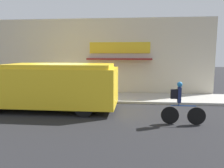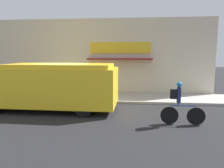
{
  "view_description": "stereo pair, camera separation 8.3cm",
  "coord_description": "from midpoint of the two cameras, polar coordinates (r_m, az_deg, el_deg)",
  "views": [
    {
      "loc": [
        3.79,
        -11.55,
        2.69
      ],
      "look_at": [
        2.67,
        -0.2,
        1.1
      ],
      "focal_mm": 35.0,
      "sensor_mm": 36.0,
      "label": 1
    },
    {
      "loc": [
        3.88,
        -11.54,
        2.69
      ],
      "look_at": [
        2.67,
        -0.2,
        1.1
      ],
      "focal_mm": 35.0,
      "sensor_mm": 36.0,
      "label": 2
    }
  ],
  "objects": [
    {
      "name": "storefront",
      "position": [
        14.88,
        -8.65,
        7.03
      ],
      "size": [
        17.79,
        0.87,
        4.95
      ],
      "color": "beige",
      "rests_on": "ground_plane"
    },
    {
      "name": "sidewalk",
      "position": [
        13.72,
        -10.31,
        -3.22
      ],
      "size": [
        28.0,
        2.71,
        0.13
      ],
      "color": "#ADAAA3",
      "rests_on": "ground_plane"
    },
    {
      "name": "trash_bin",
      "position": [
        14.81,
        -18.5,
        -0.81
      ],
      "size": [
        0.64,
        0.64,
        0.82
      ],
      "color": "#38383D",
      "rests_on": "sidewalk"
    },
    {
      "name": "school_bus",
      "position": [
        10.79,
        -15.06,
        -0.5
      ],
      "size": [
        6.76,
        2.86,
        2.21
      ],
      "rotation": [
        0.0,
        0.0,
        -0.01
      ],
      "color": "yellow",
      "rests_on": "ground_plane"
    },
    {
      "name": "ground_plane",
      "position": [
        12.46,
        -12.06,
        -4.71
      ],
      "size": [
        70.0,
        70.0,
        0.0
      ],
      "primitive_type": "plane",
      "color": "#232326"
    },
    {
      "name": "cyclist",
      "position": [
        8.7,
        17.59,
        -5.09
      ],
      "size": [
        1.67,
        0.2,
        1.65
      ],
      "rotation": [
        0.0,
        0.0,
        -0.02
      ],
      "color": "black",
      "rests_on": "ground_plane"
    }
  ]
}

